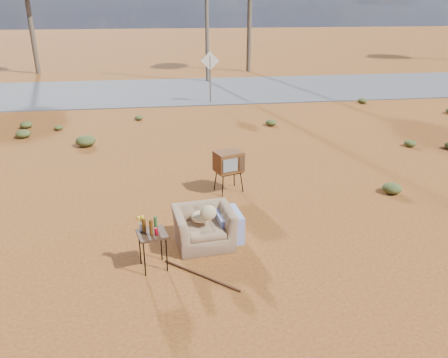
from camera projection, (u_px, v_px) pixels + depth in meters
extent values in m
plane|color=#9A551E|center=(207.00, 248.00, 7.84)|extent=(140.00, 140.00, 0.00)
cube|color=#565659|center=(173.00, 91.00, 21.57)|extent=(140.00, 7.00, 0.04)
imported|color=#846548|center=(204.00, 221.00, 7.82)|extent=(1.11, 0.79, 0.91)
ellipsoid|color=tan|center=(200.00, 217.00, 7.82)|extent=(0.33, 0.33, 0.19)
ellipsoid|color=tan|center=(208.00, 213.00, 7.58)|extent=(0.29, 0.15, 0.29)
cube|color=navy|center=(228.00, 225.00, 8.09)|extent=(0.51, 0.72, 0.53)
cube|color=black|center=(229.00, 172.00, 10.02)|extent=(0.63, 0.55, 0.03)
cylinder|color=black|center=(223.00, 186.00, 9.86)|extent=(0.03, 0.03, 0.49)
cylinder|color=black|center=(242.00, 182.00, 10.06)|extent=(0.03, 0.03, 0.49)
cylinder|color=black|center=(215.00, 180.00, 10.17)|extent=(0.03, 0.03, 0.49)
cylinder|color=black|center=(234.00, 177.00, 10.37)|extent=(0.03, 0.03, 0.49)
cube|color=brown|center=(229.00, 162.00, 9.93)|extent=(0.72, 0.63, 0.47)
cube|color=slate|center=(230.00, 165.00, 9.69)|extent=(0.35, 0.13, 0.29)
cube|color=#472D19|center=(242.00, 163.00, 9.81)|extent=(0.14, 0.06, 0.33)
cube|color=#362013|center=(152.00, 234.00, 7.03)|extent=(0.54, 0.54, 0.04)
cylinder|color=black|center=(145.00, 259.00, 6.93)|extent=(0.02, 0.02, 0.63)
cylinder|color=black|center=(167.00, 254.00, 7.06)|extent=(0.02, 0.02, 0.63)
cylinder|color=black|center=(140.00, 248.00, 7.25)|extent=(0.02, 0.02, 0.63)
cylinder|color=black|center=(161.00, 244.00, 7.37)|extent=(0.02, 0.02, 0.63)
cylinder|color=#4E2C0D|center=(144.00, 226.00, 6.98)|extent=(0.06, 0.06, 0.24)
cylinder|color=#4E2C0D|center=(151.00, 228.00, 6.91)|extent=(0.06, 0.06, 0.25)
cylinder|color=#265223|center=(156.00, 224.00, 7.09)|extent=(0.05, 0.05, 0.22)
cylinder|color=red|center=(156.00, 232.00, 6.94)|extent=(0.06, 0.06, 0.12)
cylinder|color=silver|center=(141.00, 227.00, 7.07)|extent=(0.07, 0.07, 0.13)
ellipsoid|color=yellow|center=(141.00, 219.00, 7.01)|extent=(0.14, 0.14, 0.11)
cylinder|color=#532B16|center=(201.00, 275.00, 7.03)|extent=(1.13, 1.05, 0.04)
cylinder|color=brown|center=(210.00, 80.00, 18.66)|extent=(0.06, 0.06, 2.00)
cube|color=silver|center=(210.00, 61.00, 18.36)|extent=(0.78, 0.04, 0.78)
cylinder|color=brown|center=(30.00, 22.00, 25.77)|extent=(0.28, 0.28, 6.00)
cylinder|color=brown|center=(250.00, 12.00, 26.44)|extent=(0.28, 0.28, 7.00)
cylinder|color=brown|center=(207.00, 4.00, 22.63)|extent=(0.20, 0.20, 8.00)
ellipsoid|color=#505826|center=(392.00, 188.00, 10.05)|extent=(0.44, 0.44, 0.24)
ellipsoid|color=#505826|center=(86.00, 141.00, 13.32)|extent=(0.60, 0.60, 0.33)
ellipsoid|color=#505826|center=(410.00, 143.00, 13.30)|extent=(0.36, 0.36, 0.20)
ellipsoid|color=#505826|center=(271.00, 122.00, 15.56)|extent=(0.40, 0.40, 0.22)
ellipsoid|color=#505826|center=(139.00, 118.00, 16.31)|extent=(0.30, 0.30, 0.17)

